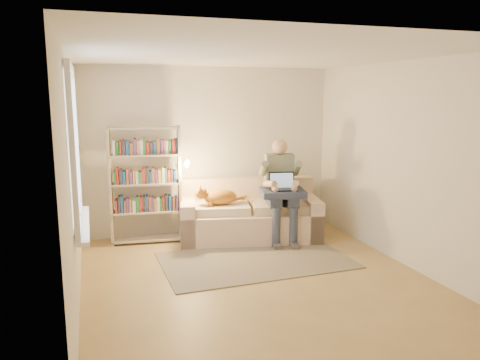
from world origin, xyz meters
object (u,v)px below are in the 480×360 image
object	(u,v)px
person	(281,185)
bookshelf	(146,179)
laptop	(284,185)
sofa	(249,217)
cat	(217,197)

from	to	relation	value
person	bookshelf	distance (m)	2.00
person	laptop	world-z (taller)	person
person	bookshelf	bearing A→B (deg)	177.46
sofa	person	bearing A→B (deg)	-19.25
laptop	person	bearing A→B (deg)	100.01
sofa	person	world-z (taller)	person
laptop	cat	bearing A→B (deg)	170.59
person	bookshelf	xyz separation A→B (m)	(-1.93, 0.50, 0.10)
person	bookshelf	size ratio (longest dim) A/B	0.88
sofa	person	distance (m)	0.71
person	bookshelf	world-z (taller)	bookshelf
cat	bookshelf	distance (m)	1.07
person	laptop	size ratio (longest dim) A/B	3.53
sofa	bookshelf	distance (m)	1.67
cat	person	bearing A→B (deg)	-1.41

